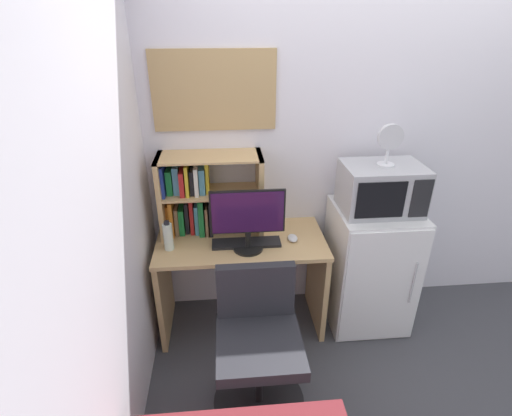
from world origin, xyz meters
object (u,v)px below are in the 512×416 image
monitor (248,217)px  water_bottle (168,236)px  desk_chair (258,351)px  wall_corkboard (214,91)px  mini_fridge (369,266)px  hutch_bookshelf (198,194)px  microwave (381,188)px  keyboard (246,243)px  desk_fan (390,142)px  computer_mouse (293,238)px

monitor → water_bottle: monitor is taller
desk_chair → wall_corkboard: size_ratio=1.10×
mini_fridge → wall_corkboard: 1.64m
hutch_bookshelf → microwave: bearing=-7.5°
keyboard → desk_fan: 1.11m
microwave → monitor: bearing=-172.7°
keyboard → water_bottle: 0.51m
keyboard → microwave: bearing=3.7°
water_bottle → microwave: bearing=2.9°
monitor → microwave: size_ratio=0.92×
hutch_bookshelf → monitor: (0.32, -0.27, -0.04)m
microwave → mini_fridge: bearing=-90.3°
computer_mouse → wall_corkboard: bearing=148.0°
hutch_bookshelf → keyboard: size_ratio=1.51×
monitor → desk_fan: 1.00m
wall_corkboard → mini_fridge: bearing=-14.5°
microwave → desk_fan: size_ratio=1.90×
keyboard → desk_chair: desk_chair is taller
computer_mouse → hutch_bookshelf: bearing=163.2°
hutch_bookshelf → desk_fan: (1.21, -0.16, 0.38)m
keyboard → mini_fridge: 0.94m
hutch_bookshelf → water_bottle: (-0.19, -0.23, -0.19)m
mini_fridge → desk_chair: (-0.87, -0.65, -0.08)m
keyboard → microwave: size_ratio=0.89×
computer_mouse → desk_chair: (-0.29, -0.62, -0.37)m
wall_corkboard → desk_fan: bearing=-14.6°
water_bottle → desk_fan: (1.40, 0.06, 0.57)m
water_bottle → monitor: bearing=-4.9°
hutch_bookshelf → computer_mouse: bearing=-16.8°
monitor → desk_chair: (0.02, -0.53, -0.59)m
microwave → desk_fan: 0.32m
microwave → desk_chair: bearing=-143.4°
desk_fan → desk_chair: size_ratio=0.32×
wall_corkboard → keyboard: bearing=-62.7°
keyboard → water_bottle: size_ratio=2.22×
water_bottle → wall_corkboard: bearing=46.0°
mini_fridge → wall_corkboard: (-1.07, 0.28, 1.21)m
keyboard → microwave: 0.96m
mini_fridge → wall_corkboard: wall_corkboard is taller
mini_fridge → water_bottle: bearing=-177.2°
microwave → desk_chair: (-0.87, -0.65, -0.70)m
computer_mouse → desk_chair: bearing=-115.3°
desk_chair → computer_mouse: bearing=64.7°
desk_fan → mini_fridge: bearing=149.2°
keyboard → computer_mouse: bearing=5.1°
computer_mouse → wall_corkboard: 1.09m
hutch_bookshelf → monitor: hutch_bookshelf is taller
keyboard → water_bottle: water_bottle is taller
microwave → wall_corkboard: 1.25m
keyboard → computer_mouse: computer_mouse is taller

